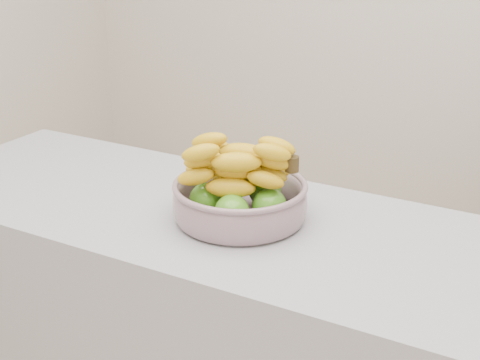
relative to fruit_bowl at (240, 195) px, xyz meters
name	(u,v)px	position (x,y,z in m)	size (l,w,h in m)	color
fruit_bowl	(240,195)	(0.00, 0.00, 0.00)	(0.32, 0.32, 0.19)	#94A4B1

